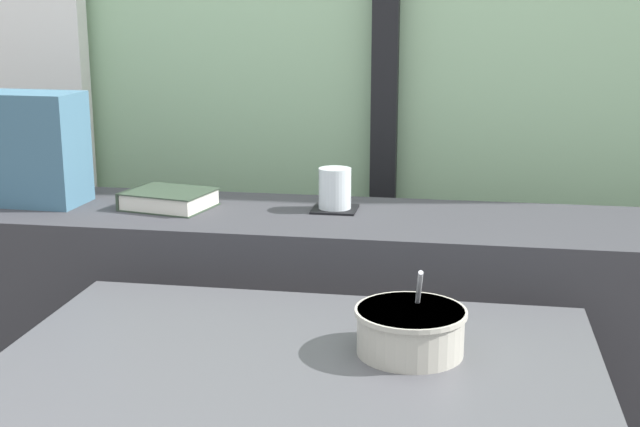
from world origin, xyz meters
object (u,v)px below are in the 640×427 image
object	(u,v)px
closed_book	(168,199)
throw_pillow	(15,148)
soup_bowl	(410,331)
coaster_square	(335,209)
juice_glass	(335,191)

from	to	relation	value
closed_book	throw_pillow	xyz separation A→B (m)	(-0.37, -0.01, 0.11)
soup_bowl	throw_pillow	bearing A→B (deg)	150.36
coaster_square	juice_glass	distance (m)	0.04
coaster_square	throw_pillow	xyz separation A→B (m)	(-0.75, -0.05, 0.13)
closed_book	soup_bowl	size ratio (longest dim) A/B	1.20
coaster_square	throw_pillow	distance (m)	0.76
coaster_square	closed_book	size ratio (longest dim) A/B	0.47
juice_glass	coaster_square	bearing A→B (deg)	90.00
coaster_square	throw_pillow	size ratio (longest dim) A/B	0.31
throw_pillow	juice_glass	bearing A→B (deg)	3.47
juice_glass	closed_book	world-z (taller)	juice_glass
coaster_square	juice_glass	xyz separation A→B (m)	(0.00, -0.00, 0.04)
closed_book	throw_pillow	world-z (taller)	throw_pillow
juice_glass	closed_book	size ratio (longest dim) A/B	0.43
closed_book	throw_pillow	size ratio (longest dim) A/B	0.67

